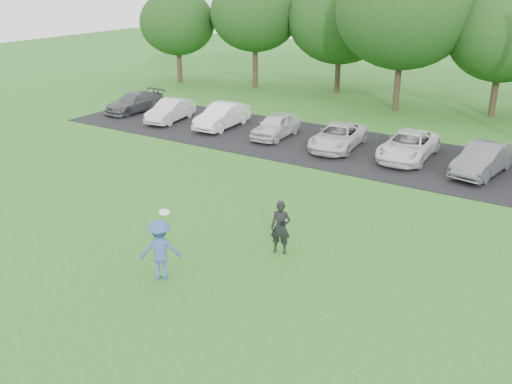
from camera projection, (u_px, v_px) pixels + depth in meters
ground at (185, 279)px, 14.98m from camera, size 100.00×100.00×0.00m
parking_lot at (371, 153)px, 25.18m from camera, size 32.00×6.50×0.03m
frisbee_player at (160, 249)px, 14.75m from camera, size 1.22×1.12×2.00m
camera_bystander at (281, 227)px, 16.11m from camera, size 0.66×0.54×1.56m
parked_cars at (373, 140)px, 24.95m from camera, size 30.27×4.42×1.22m
tree_row at (474, 23)px, 30.30m from camera, size 42.39×9.85×8.64m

